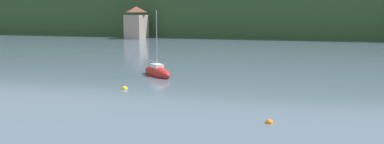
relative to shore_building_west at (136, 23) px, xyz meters
The scene contains 5 objects.
wooded_hillside 43.06m from the shore_building_west, 56.12° to the left, with size 352.00×52.74×38.20m.
shore_building_west is the anchor object (origin of this frame).
sailboat_far_3 57.54m from the shore_building_west, 63.88° to the right, with size 4.56×4.43×6.90m.
mooring_buoy_mid 75.69m from the shore_building_west, 60.15° to the right, with size 0.46×0.46×0.46m, color orange.
mooring_buoy_far 64.00m from the shore_building_west, 66.81° to the right, with size 0.50×0.50×0.50m, color yellow.
Camera 1 is at (8.03, 16.98, 6.36)m, focal length 36.45 mm.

